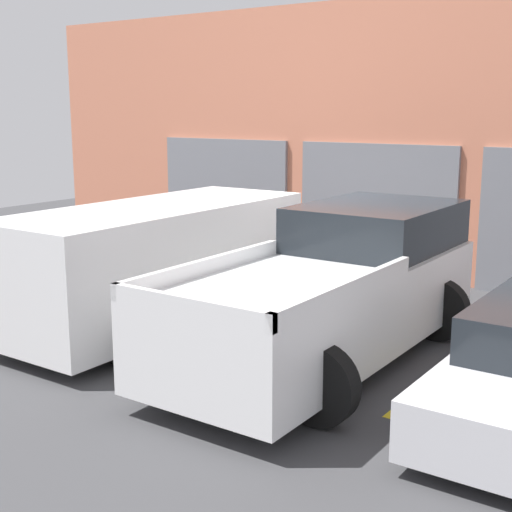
# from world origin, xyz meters

# --- Properties ---
(ground_plane) EXTENTS (28.00, 28.00, 0.00)m
(ground_plane) POSITION_xyz_m (0.00, 0.00, 0.00)
(ground_plane) COLOR #3D3D3F
(shophouse_building) EXTENTS (17.09, 0.68, 5.07)m
(shophouse_building) POSITION_xyz_m (-0.01, 3.29, 2.49)
(shophouse_building) COLOR #D17A5B
(shophouse_building) RESTS_ON ground
(pickup_truck) EXTENTS (2.56, 5.27, 1.83)m
(pickup_truck) POSITION_xyz_m (1.37, -1.49, 0.87)
(pickup_truck) COLOR white
(pickup_truck) RESTS_ON ground
(sedan_white) EXTENTS (2.27, 4.51, 1.12)m
(sedan_white) POSITION_xyz_m (-4.12, -1.72, 0.54)
(sedan_white) COLOR white
(sedan_white) RESTS_ON ground
(sedan_side) EXTENTS (2.32, 4.90, 1.76)m
(sedan_side) POSITION_xyz_m (-1.37, -1.75, 0.95)
(sedan_side) COLOR white
(sedan_side) RESTS_ON ground
(parking_stripe_left) EXTENTS (0.12, 2.20, 0.01)m
(parking_stripe_left) POSITION_xyz_m (-2.75, -1.75, 0.00)
(parking_stripe_left) COLOR gold
(parking_stripe_left) RESTS_ON ground
(parking_stripe_centre) EXTENTS (0.12, 2.20, 0.01)m
(parking_stripe_centre) POSITION_xyz_m (0.00, -1.75, 0.00)
(parking_stripe_centre) COLOR gold
(parking_stripe_centre) RESTS_ON ground
(parking_stripe_right) EXTENTS (0.12, 2.20, 0.01)m
(parking_stripe_right) POSITION_xyz_m (2.75, -1.75, 0.00)
(parking_stripe_right) COLOR gold
(parking_stripe_right) RESTS_ON ground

